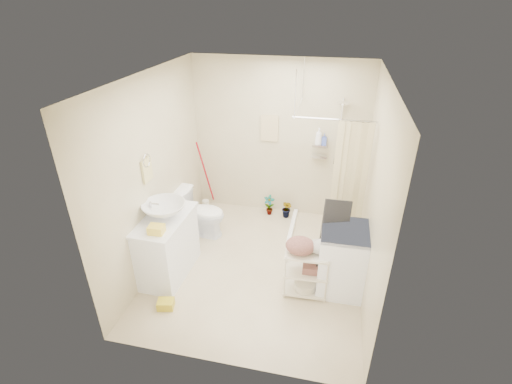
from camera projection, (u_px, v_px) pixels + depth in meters
floor at (258, 266)px, 5.23m from camera, size 3.20×3.20×0.00m
ceiling at (258, 77)px, 4.00m from camera, size 2.80×3.20×0.04m
wall_back at (279, 140)px, 5.99m from camera, size 2.80×0.04×2.60m
wall_front at (219, 265)px, 3.24m from camera, size 2.80×0.04×2.60m
wall_left at (154, 174)px, 4.88m from camera, size 0.04×3.20×2.60m
wall_right at (374, 196)px, 4.35m from camera, size 0.04×3.20×2.60m
vanity at (167, 246)px, 4.92m from camera, size 0.59×1.02×0.88m
sink at (164, 210)px, 4.70m from camera, size 0.58×0.58×0.19m
counter_basket at (156, 229)px, 4.39m from camera, size 0.19×0.15×0.10m
floor_basket at (166, 303)px, 4.51m from camera, size 0.32×0.27×0.15m
toilet at (201, 213)px, 5.78m from camera, size 0.78×0.49×0.76m
mop at (204, 175)px, 6.41m from camera, size 0.13×0.13×1.26m
potted_plant_a at (269, 205)px, 6.38m from camera, size 0.19×0.14×0.36m
potted_plant_b at (287, 209)px, 6.30m from camera, size 0.23×0.23×0.33m
hanging_towel at (270, 128)px, 5.91m from camera, size 0.28×0.03×0.42m
towel_ring at (147, 168)px, 4.62m from camera, size 0.04×0.22×0.34m
tp_holder at (164, 210)px, 5.19m from camera, size 0.08×0.12×0.14m
shower at (329, 173)px, 5.47m from camera, size 1.10×1.10×2.10m
shampoo_bottle_a at (319, 137)px, 5.71m from camera, size 0.13×0.13×0.26m
shampoo_bottle_b at (324, 139)px, 5.75m from camera, size 0.08×0.08×0.17m
washing_machine at (343, 259)px, 4.66m from camera, size 0.61×0.64×0.89m
laundry_rack at (306, 269)px, 4.61m from camera, size 0.55×0.34×0.75m
ironing_board at (332, 245)px, 4.66m from camera, size 0.36×0.19×1.21m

